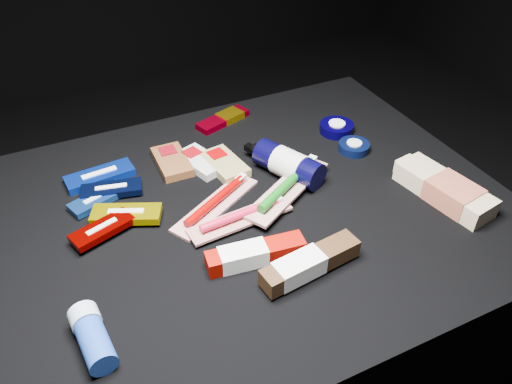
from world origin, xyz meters
name	(u,v)px	position (x,y,z in m)	size (l,w,h in m)	color
ground	(252,330)	(0.00, 0.00, 0.00)	(3.00, 3.00, 0.00)	black
cloth_table	(252,275)	(0.00, 0.00, 0.20)	(0.98, 0.78, 0.40)	black
luna_bar_0	(100,176)	(-0.25, 0.21, 0.41)	(0.14, 0.06, 0.02)	#0B2FB3
luna_bar_1	(98,199)	(-0.27, 0.13, 0.41)	(0.12, 0.08, 0.01)	#184597
luna_bar_2	(112,190)	(-0.24, 0.15, 0.41)	(0.12, 0.07, 0.02)	black
luna_bar_3	(126,214)	(-0.23, 0.06, 0.42)	(0.14, 0.10, 0.02)	#BEAD00
luna_bar_4	(102,229)	(-0.28, 0.04, 0.42)	(0.12, 0.08, 0.01)	#740200
clif_bar_0	(172,160)	(-0.10, 0.20, 0.41)	(0.07, 0.12, 0.02)	brown
clif_bar_1	(199,161)	(-0.04, 0.17, 0.41)	(0.09, 0.13, 0.02)	#BBBBB3
clif_bar_2	(223,163)	(0.00, 0.14, 0.41)	(0.08, 0.12, 0.02)	olive
power_bar	(225,118)	(0.08, 0.32, 0.41)	(0.14, 0.08, 0.02)	maroon
lotion_bottle	(288,164)	(0.11, 0.05, 0.43)	(0.12, 0.19, 0.06)	black
cream_tin_upper	(337,128)	(0.29, 0.16, 0.41)	(0.08, 0.08, 0.02)	black
cream_tin_lower	(354,147)	(0.29, 0.07, 0.41)	(0.07, 0.07, 0.02)	black
bodywash_bottle	(445,190)	(0.35, -0.14, 0.42)	(0.10, 0.22, 0.04)	tan
deodorant_stick	(92,337)	(-0.34, -0.19, 0.42)	(0.05, 0.11, 0.04)	navy
toothbrush_pack_0	(217,202)	(-0.06, 0.03, 0.41)	(0.21, 0.15, 0.02)	beige
toothbrush_pack_1	(242,217)	(-0.04, -0.04, 0.42)	(0.20, 0.06, 0.02)	#ACA5A1
toothbrush_pack_2	(288,186)	(0.08, 0.00, 0.42)	(0.23, 0.17, 0.03)	beige
toothpaste_carton_red	(251,255)	(-0.06, -0.14, 0.42)	(0.17, 0.06, 0.03)	#830801
toothpaste_carton_green	(307,265)	(0.01, -0.20, 0.42)	(0.18, 0.06, 0.04)	#331F0F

